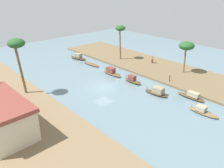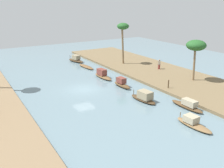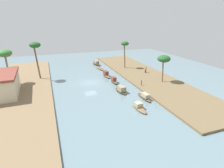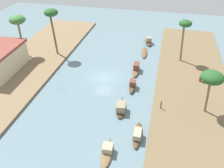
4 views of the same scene
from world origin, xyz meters
name	(u,v)px [view 2 (image 2 of 4)]	position (x,y,z in m)	size (l,w,h in m)	color
river_water	(83,89)	(0.00, 0.00, 0.00)	(72.97, 72.97, 0.00)	slate
riverbank_left	(161,73)	(0.00, -13.28, 0.18)	(46.42, 10.48, 0.35)	brown
sampan_with_tall_canopy	(103,75)	(3.10, -4.62, 0.48)	(4.21, 1.26, 1.32)	brown
sampan_open_hull	(76,60)	(14.75, -5.38, 0.46)	(4.20, 2.10, 1.31)	#47331E
sampan_upstream_small	(193,123)	(-14.55, -4.20, 0.35)	(3.80, 1.28, 1.00)	brown
sampan_near_left_bank	(86,67)	(9.87, -5.15, 0.19)	(4.51, 1.34, 0.88)	brown
sampan_midstream	(144,97)	(-7.35, -4.21, 0.50)	(3.83, 1.56, 1.26)	#47331E
sampan_downstream_large	(122,84)	(-1.87, -4.79, 0.47)	(3.38, 1.00, 1.27)	brown
sampan_with_red_awning	(188,105)	(-11.42, -6.88, 0.40)	(4.20, 1.03, 1.07)	brown
person_on_near_bank	(159,65)	(1.71, -14.41, 1.05)	(0.52, 0.52, 1.61)	brown
mooring_post	(168,84)	(-6.11, -9.09, 0.89)	(0.14, 0.14, 1.08)	#4C3823
palm_tree_left_near	(196,46)	(-5.38, -14.40, 5.18)	(2.67, 2.67, 5.65)	#7F6647
palm_tree_left_far	(123,29)	(7.97, -11.41, 6.44)	(2.06, 2.06, 7.07)	#7F6647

